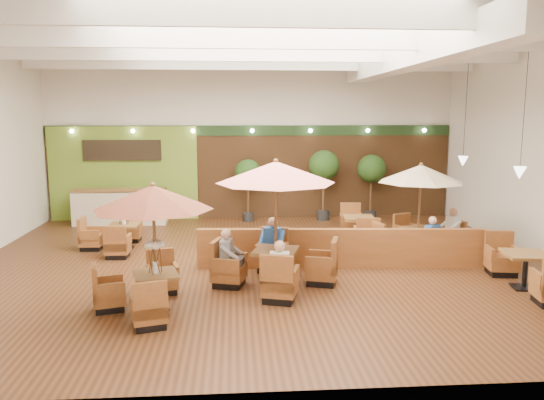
{
  "coord_description": "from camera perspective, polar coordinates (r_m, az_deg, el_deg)",
  "views": [
    {
      "loc": [
        -0.64,
        -12.46,
        3.61
      ],
      "look_at": [
        0.3,
        0.5,
        1.5
      ],
      "focal_mm": 35.0,
      "sensor_mm": 36.0,
      "label": 1
    }
  ],
  "objects": [
    {
      "name": "room",
      "position": [
        13.7,
        -0.44,
        9.31
      ],
      "size": [
        14.04,
        14.0,
        5.52
      ],
      "color": "#381E0F",
      "rests_on": "ground"
    },
    {
      "name": "service_counter",
      "position": [
        18.21,
        -16.0,
        -0.7
      ],
      "size": [
        3.0,
        0.75,
        1.18
      ],
      "color": "beige",
      "rests_on": "ground"
    },
    {
      "name": "booth_divider",
      "position": [
        12.68,
        7.45,
        -5.18
      ],
      "size": [
        6.81,
        0.64,
        0.94
      ],
      "primitive_type": "cube",
      "rotation": [
        0.0,
        0.0,
        -0.07
      ],
      "color": "brown",
      "rests_on": "ground"
    },
    {
      "name": "table_0",
      "position": [
        9.93,
        -12.9,
        -1.99
      ],
      "size": [
        2.33,
        2.45,
        2.4
      ],
      "rotation": [
        0.0,
        0.0,
        0.27
      ],
      "color": "brown",
      "rests_on": "ground"
    },
    {
      "name": "table_1",
      "position": [
        11.04,
        0.4,
        -0.02
      ],
      "size": [
        2.78,
        2.78,
        2.71
      ],
      "rotation": [
        0.0,
        0.0,
        -0.29
      ],
      "color": "brown",
      "rests_on": "ground"
    },
    {
      "name": "table_2",
      "position": [
        14.12,
        15.63,
        0.88
      ],
      "size": [
        2.48,
        2.48,
        2.39
      ],
      "rotation": [
        0.0,
        0.0,
        0.38
      ],
      "color": "brown",
      "rests_on": "ground"
    },
    {
      "name": "table_3",
      "position": [
        14.89,
        -16.42,
        -3.45
      ],
      "size": [
        1.57,
        2.34,
        1.47
      ],
      "rotation": [
        0.0,
        0.0,
        -0.03
      ],
      "color": "brown",
      "rests_on": "ground"
    },
    {
      "name": "table_4",
      "position": [
        12.33,
        25.56,
        -6.94
      ],
      "size": [
        0.99,
        2.65,
        0.97
      ],
      "rotation": [
        0.0,
        0.0,
        -0.16
      ],
      "color": "brown",
      "rests_on": "ground"
    },
    {
      "name": "table_5",
      "position": [
        15.26,
        9.27,
        -3.2
      ],
      "size": [
        0.93,
        2.56,
        0.94
      ],
      "rotation": [
        0.0,
        0.0,
        -0.11
      ],
      "color": "brown",
      "rests_on": "ground"
    },
    {
      "name": "topiary_0",
      "position": [
        17.88,
        -2.6,
        2.67
      ],
      "size": [
        0.91,
        0.91,
        2.11
      ],
      "color": "black",
      "rests_on": "ground"
    },
    {
      "name": "topiary_1",
      "position": [
        18.11,
        5.59,
        3.42
      ],
      "size": [
        1.03,
        1.03,
        2.4
      ],
      "color": "black",
      "rests_on": "ground"
    },
    {
      "name": "topiary_2",
      "position": [
        18.47,
        10.65,
        3.05
      ],
      "size": [
        0.97,
        0.97,
        2.25
      ],
      "color": "black",
      "rests_on": "ground"
    },
    {
      "name": "diner_0",
      "position": [
        10.31,
        0.83,
        -6.9
      ],
      "size": [
        0.39,
        0.33,
        0.77
      ],
      "rotation": [
        0.0,
        0.0,
        -0.12
      ],
      "color": "white",
      "rests_on": "ground"
    },
    {
      "name": "diner_1",
      "position": [
        12.22,
        0.02,
        -4.25
      ],
      "size": [
        0.44,
        0.4,
        0.81
      ],
      "rotation": [
        0.0,
        0.0,
        2.83
      ],
      "color": "#2757A9",
      "rests_on": "ground"
    },
    {
      "name": "diner_2",
      "position": [
        11.23,
        -4.67,
        -5.56
      ],
      "size": [
        0.35,
        0.41,
        0.78
      ],
      "rotation": [
        0.0,
        0.0,
        4.53
      ],
      "color": "gray",
      "rests_on": "ground"
    },
    {
      "name": "diner_3",
      "position": [
        13.48,
        16.7,
        -3.53
      ],
      "size": [
        0.4,
        0.39,
        0.71
      ],
      "rotation": [
        0.0,
        0.0,
        0.51
      ],
      "color": "#2757A9",
      "rests_on": "ground"
    },
    {
      "name": "diner_4",
      "position": [
        14.59,
        18.7,
        -2.63
      ],
      "size": [
        0.35,
        0.4,
        0.74
      ],
      "rotation": [
        0.0,
        0.0,
        1.8
      ],
      "color": "white",
      "rests_on": "ground"
    }
  ]
}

